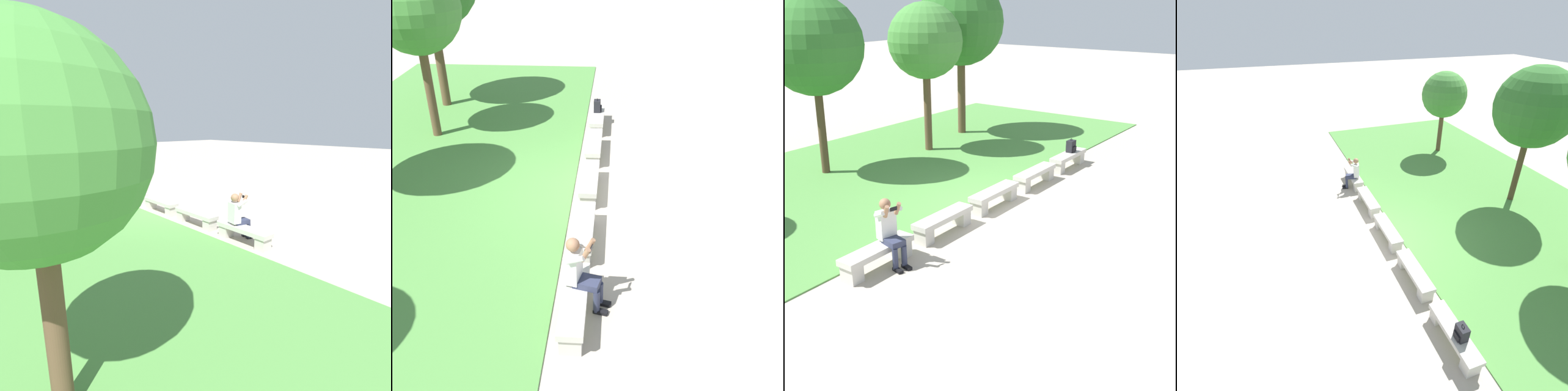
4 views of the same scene
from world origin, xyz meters
The scene contains 12 objects.
ground_plane centered at (0.00, 0.00, 0.00)m, with size 80.00×80.00×0.00m, color #B2A593.
grass_strip centered at (0.00, 4.38, 0.01)m, with size 21.61×8.00×0.03m, color #518E42.
bench_main centered at (-3.98, 0.00, 0.29)m, with size 1.65×0.40×0.45m.
bench_near centered at (-1.99, 0.00, 0.29)m, with size 1.65×0.40×0.45m.
bench_mid centered at (0.00, 0.00, 0.29)m, with size 1.65×0.40×0.45m.
bench_far centered at (1.99, 0.00, 0.29)m, with size 1.65×0.40×0.45m.
bench_end centered at (3.98, 0.00, 0.29)m, with size 1.65×0.40×0.45m.
person_photographer centered at (-3.69, -0.08, 0.74)m, with size 0.53×0.77×1.32m.
backpack centered at (4.16, 0.01, 0.63)m, with size 0.28×0.24×0.43m.
tree_behind_wall centered at (-0.64, 5.54, 3.64)m, with size 2.74×2.74×5.03m.
tree_left_background centered at (5.66, 5.31, 4.02)m, with size 3.08×3.08×5.58m.
tree_far_back centered at (3.05, 4.73, 3.55)m, with size 2.38×2.38×4.77m.
Camera 3 is at (-10.43, -7.01, 4.92)m, focal length 50.00 mm.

